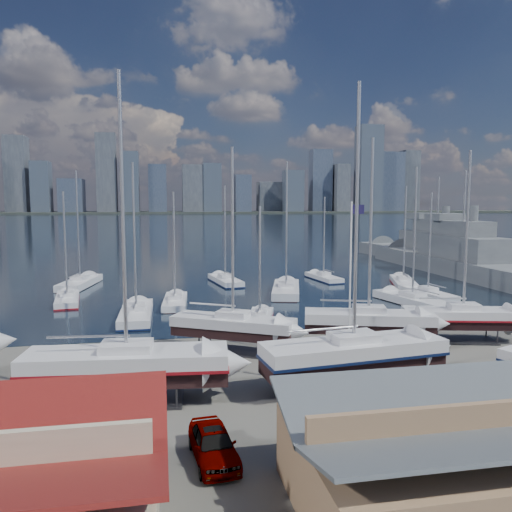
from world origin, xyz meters
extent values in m
plane|color=#605E59|center=(0.00, -10.00, 0.00)|extent=(1400.00, 1400.00, 0.00)
cube|color=#172735|center=(0.00, 300.00, -0.15)|extent=(1400.00, 600.00, 0.40)
cube|color=#2D332D|center=(0.00, 560.00, 1.10)|extent=(1400.00, 80.00, 2.20)
cube|color=#595E66|center=(-168.55, 559.47, 44.11)|extent=(22.49, 24.47, 83.83)
cube|color=#3D4756|center=(-141.97, 552.31, 30.18)|extent=(19.55, 21.83, 55.97)
cube|color=#475166|center=(-111.19, 558.58, 20.77)|extent=(26.03, 30.49, 37.14)
cube|color=#595E66|center=(-70.96, 546.95, 46.02)|extent=(21.60, 16.58, 87.63)
cube|color=#3D4756|center=(-45.38, 548.38, 36.00)|extent=(19.42, 28.42, 67.60)
cube|color=#475166|center=(-15.00, 551.59, 29.25)|extent=(20.24, 23.80, 54.09)
cube|color=#595E66|center=(25.78, 548.33, 29.20)|extent=(24.62, 19.72, 54.00)
cube|color=#3D4756|center=(47.64, 546.55, 30.18)|extent=(20.75, 17.93, 55.97)
cube|color=#475166|center=(84.09, 544.87, 23.71)|extent=(18.36, 16.25, 43.03)
cube|color=#595E66|center=(120.24, 563.78, 20.05)|extent=(28.49, 22.03, 35.69)
cube|color=#3D4756|center=(145.71, 546.00, 26.75)|extent=(23.34, 17.87, 49.11)
cube|color=#475166|center=(184.98, 560.84, 40.18)|extent=(25.35, 19.79, 75.95)
cube|color=#595E66|center=(208.39, 554.33, 31.04)|extent=(17.00, 27.45, 57.67)
cube|color=#3D4756|center=(245.53, 554.25, 55.22)|extent=(29.28, 24.05, 106.04)
cube|color=#475166|center=(277.54, 563.71, 39.40)|extent=(30.82, 28.37, 74.41)
cube|color=#595E66|center=(307.39, 565.54, 40.94)|extent=(21.74, 17.03, 77.48)
cube|color=#8C6B4C|center=(0.00, -26.00, 1.50)|extent=(12.00, 8.00, 3.00)
cube|color=slate|center=(0.00, -26.00, 3.54)|extent=(12.60, 8.40, 1.27)
cube|color=#2D2D33|center=(-12.85, -13.24, 0.08)|extent=(6.63, 3.51, 0.16)
cube|color=black|center=(-12.85, -13.24, 1.66)|extent=(11.81, 3.84, 0.93)
cube|color=silver|center=(-12.85, -13.24, 2.59)|extent=(11.86, 4.32, 0.93)
cube|color=maroon|center=(-12.85, -13.24, 2.17)|extent=(11.98, 4.37, 0.19)
cube|color=silver|center=(-12.85, -13.24, 3.31)|extent=(3.07, 2.21, 0.50)
cylinder|color=#B2B2B7|center=(-12.85, -13.24, 10.89)|extent=(0.22, 0.22, 15.67)
cube|color=#2D2D33|center=(-5.44, -4.56, 0.08)|extent=(5.80, 4.68, 0.16)
cube|color=black|center=(-5.44, -4.56, 1.58)|extent=(9.52, 6.65, 0.77)
cube|color=silver|center=(-5.44, -4.56, 2.35)|extent=(9.72, 7.01, 0.77)
cube|color=silver|center=(-5.44, -4.56, 2.99)|extent=(2.89, 2.58, 0.50)
cylinder|color=#B2B2B7|center=(-5.44, -4.56, 9.23)|extent=(0.22, 0.22, 12.98)
cube|color=#2D2D33|center=(0.84, -13.63, 0.08)|extent=(6.65, 3.64, 0.16)
cube|color=black|center=(0.84, -13.63, 1.66)|extent=(11.79, 4.10, 0.92)
cube|color=silver|center=(0.84, -13.63, 2.59)|extent=(11.85, 4.58, 0.92)
cube|color=#0B1639|center=(0.84, -13.63, 2.16)|extent=(11.97, 4.63, 0.18)
cube|color=silver|center=(0.84, -13.63, 3.30)|extent=(3.10, 2.27, 0.50)
cylinder|color=#B2B2B7|center=(0.84, -13.63, 10.84)|extent=(0.22, 0.22, 15.59)
cube|color=#2D2D33|center=(5.49, -5.13, 0.08)|extent=(6.11, 4.06, 0.16)
cube|color=black|center=(5.49, -5.13, 1.61)|extent=(10.46, 5.23, 0.82)
cube|color=silver|center=(5.49, -5.13, 2.42)|extent=(10.58, 5.64, 0.82)
cube|color=silver|center=(5.49, -5.13, 3.08)|extent=(2.93, 2.37, 0.50)
cylinder|color=#B2B2B7|center=(5.49, -5.13, 9.71)|extent=(0.22, 0.22, 13.76)
cube|color=#2D2D33|center=(13.86, -5.20, 0.08)|extent=(5.72, 3.57, 0.16)
cube|color=black|center=(13.86, -5.20, 1.59)|extent=(9.92, 4.43, 0.77)
cube|color=silver|center=(13.86, -5.20, 2.36)|extent=(10.01, 4.83, 0.77)
cube|color=maroon|center=(13.86, -5.20, 2.00)|extent=(10.11, 4.87, 0.15)
cube|color=silver|center=(13.86, -5.20, 2.99)|extent=(2.72, 2.13, 0.50)
cylinder|color=#B2B2B7|center=(13.86, -5.20, 9.26)|extent=(0.22, 0.22, 13.03)
cube|color=black|center=(-21.66, 17.89, -0.24)|extent=(3.37, 9.14, 0.71)
cube|color=silver|center=(-21.66, 17.89, 0.48)|extent=(3.74, 9.19, 0.71)
cube|color=maroon|center=(-21.66, 17.89, 0.15)|extent=(3.78, 9.28, 0.14)
cube|color=silver|center=(-21.66, 17.89, 1.09)|extent=(1.80, 2.42, 0.50)
cylinder|color=#B2B2B7|center=(-21.66, 17.89, 6.86)|extent=(0.22, 0.22, 12.05)
cube|color=black|center=(-22.06, 29.71, -0.30)|extent=(4.47, 11.37, 0.89)
cube|color=silver|center=(-22.06, 29.71, 0.58)|extent=(4.93, 11.45, 0.89)
cube|color=silver|center=(-22.06, 29.71, 1.28)|extent=(2.30, 3.04, 0.50)
cylinder|color=#B2B2B7|center=(-22.06, 29.71, 8.50)|extent=(0.22, 0.22, 14.96)
cube|color=black|center=(-13.40, 8.32, -0.29)|extent=(2.62, 10.76, 0.86)
cube|color=silver|center=(-13.40, 8.32, 0.57)|extent=(3.08, 10.77, 0.86)
cube|color=#0B1639|center=(-13.40, 8.32, 0.17)|extent=(3.11, 10.87, 0.17)
cube|color=silver|center=(-13.40, 8.32, 1.25)|extent=(1.82, 2.70, 0.50)
cylinder|color=#B2B2B7|center=(-13.40, 8.32, 8.25)|extent=(0.22, 0.22, 14.51)
cube|color=black|center=(-9.41, 14.15, -0.23)|extent=(2.75, 9.00, 0.71)
cube|color=silver|center=(-9.41, 14.15, 0.48)|extent=(3.13, 9.02, 0.71)
cube|color=silver|center=(-9.41, 14.15, 1.08)|extent=(1.65, 2.32, 0.50)
cylinder|color=#B2B2B7|center=(-9.41, 14.15, 6.81)|extent=(0.22, 0.22, 11.97)
cube|color=black|center=(-1.89, 28.48, -0.26)|extent=(3.83, 9.99, 0.78)
cube|color=silver|center=(-1.89, 28.48, 0.52)|extent=(4.24, 10.05, 0.78)
cube|color=#0B1639|center=(-1.89, 28.48, 0.16)|extent=(4.28, 10.15, 0.16)
cube|color=silver|center=(-1.89, 28.48, 1.16)|extent=(2.00, 2.66, 0.50)
cylinder|color=#B2B2B7|center=(-1.89, 28.48, 7.48)|extent=(0.22, 0.22, 13.15)
cube|color=black|center=(-1.54, 4.48, -0.20)|extent=(3.93, 8.01, 0.62)
cube|color=silver|center=(-1.54, 4.48, 0.42)|extent=(4.24, 8.10, 0.62)
cube|color=maroon|center=(-1.54, 4.48, 0.14)|extent=(4.29, 8.18, 0.12)
cube|color=silver|center=(-1.54, 4.48, 0.99)|extent=(1.80, 2.24, 0.50)
cylinder|color=#B2B2B7|center=(-1.54, 4.48, 6.00)|extent=(0.22, 0.22, 10.53)
cube|color=black|center=(4.71, 18.87, -0.32)|extent=(5.70, 11.91, 0.93)
cube|color=silver|center=(4.71, 18.87, 0.61)|extent=(6.17, 12.03, 0.93)
cube|color=silver|center=(4.71, 18.87, 1.32)|extent=(2.64, 3.31, 0.50)
cylinder|color=#B2B2B7|center=(4.71, 18.87, 8.89)|extent=(0.22, 0.22, 15.64)
cube|color=black|center=(13.04, 28.91, -0.23)|extent=(3.20, 8.85, 0.69)
cube|color=silver|center=(13.04, 28.91, 0.47)|extent=(3.56, 8.90, 0.69)
cube|color=#0B1639|center=(13.04, 28.91, 0.15)|extent=(3.60, 8.99, 0.14)
cube|color=silver|center=(13.04, 28.91, 1.06)|extent=(1.73, 2.34, 0.50)
cylinder|color=#B2B2B7|center=(13.04, 28.91, 6.65)|extent=(0.22, 0.22, 11.68)
cube|color=black|center=(17.20, 9.58, -0.30)|extent=(4.90, 11.10, 0.86)
cube|color=silver|center=(17.20, 9.58, 0.57)|extent=(5.34, 11.20, 0.86)
cube|color=silver|center=(17.20, 9.58, 1.25)|extent=(2.37, 3.03, 0.50)
cylinder|color=#B2B2B7|center=(17.20, 9.58, 8.29)|extent=(0.22, 0.22, 14.57)
cube|color=black|center=(21.37, 13.49, -0.23)|extent=(2.92, 9.04, 0.71)
cube|color=silver|center=(21.37, 13.49, 0.48)|extent=(3.29, 9.08, 0.71)
cube|color=#0B1639|center=(21.37, 13.49, 0.15)|extent=(3.33, 9.17, 0.14)
cube|color=silver|center=(21.37, 13.49, 1.08)|extent=(1.69, 2.35, 0.50)
cylinder|color=#B2B2B7|center=(21.37, 13.49, 6.83)|extent=(0.22, 0.22, 12.00)
cube|color=black|center=(22.53, 22.19, -0.26)|extent=(5.38, 9.88, 0.77)
cube|color=silver|center=(22.53, 22.19, 0.51)|extent=(5.76, 10.01, 0.77)
cube|color=maroon|center=(22.53, 22.19, 0.16)|extent=(5.82, 10.11, 0.15)
cube|color=silver|center=(22.53, 22.19, 1.15)|extent=(2.33, 2.82, 0.50)
cylinder|color=#B2B2B7|center=(22.53, 22.19, 7.42)|extent=(0.22, 0.22, 13.04)
cube|color=slate|center=(36.97, 30.50, 0.50)|extent=(8.43, 50.08, 4.50)
cube|color=slate|center=(36.97, 30.50, 4.55)|extent=(6.55, 17.56, 3.60)
cube|color=slate|center=(36.97, 30.50, 7.55)|extent=(4.89, 10.04, 2.40)
cube|color=slate|center=(37.01, 35.50, 9.25)|extent=(5.64, 5.05, 1.20)
cylinder|color=#B2B2B7|center=(36.97, 30.50, 12.75)|extent=(0.30, 0.30, 8.00)
cube|color=slate|center=(40.97, 45.03, 0.47)|extent=(12.67, 47.31, 4.21)
cube|color=slate|center=(40.97, 45.03, 4.38)|extent=(7.78, 16.94, 3.60)
cube|color=slate|center=(40.97, 45.03, 7.38)|extent=(5.51, 9.80, 2.40)
cube|color=slate|center=(40.44, 49.67, 9.08)|extent=(5.73, 5.23, 1.20)
cylinder|color=#B2B2B7|center=(40.97, 45.03, 12.58)|extent=(0.30, 0.30, 8.00)
imported|color=gray|center=(-8.62, -20.77, 0.78)|extent=(2.27, 4.72, 1.56)
imported|color=gray|center=(0.22, -19.56, 0.74)|extent=(4.76, 3.26, 1.48)
imported|color=gray|center=(1.87, -21.60, 0.64)|extent=(3.20, 4.96, 1.27)
cylinder|color=white|center=(2.99, -7.37, 5.83)|extent=(0.12, 0.12, 11.66)
cube|color=#18133C|center=(3.47, -7.37, 11.07)|extent=(0.97, 0.05, 0.68)
camera|label=1|loc=(-10.69, -42.09, 11.49)|focal=35.00mm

